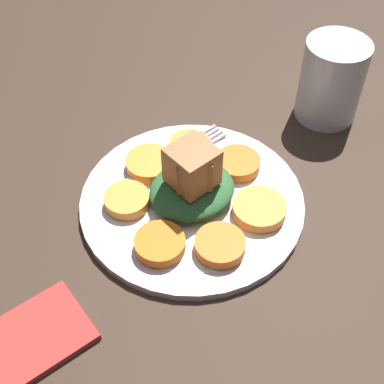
% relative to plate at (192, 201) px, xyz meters
% --- Properties ---
extents(table_slab, '(1.20, 1.20, 0.02)m').
position_rel_plate_xyz_m(table_slab, '(0.00, 0.00, -0.02)').
color(table_slab, '#38281E').
rests_on(table_slab, ground).
extents(plate, '(0.25, 0.25, 0.01)m').
position_rel_plate_xyz_m(plate, '(0.00, 0.00, 0.00)').
color(plate, silver).
rests_on(plate, table_slab).
extents(carrot_slice_0, '(0.06, 0.06, 0.01)m').
position_rel_plate_xyz_m(carrot_slice_0, '(0.01, -0.07, 0.01)').
color(carrot_slice_0, orange).
rests_on(carrot_slice_0, plate).
extents(carrot_slice_1, '(0.05, 0.05, 0.01)m').
position_rel_plate_xyz_m(carrot_slice_1, '(0.06, -0.04, 0.01)').
color(carrot_slice_1, orange).
rests_on(carrot_slice_1, plate).
extents(carrot_slice_2, '(0.05, 0.05, 0.01)m').
position_rel_plate_xyz_m(carrot_slice_2, '(0.07, 0.03, 0.01)').
color(carrot_slice_2, orange).
rests_on(carrot_slice_2, plate).
extents(carrot_slice_3, '(0.05, 0.05, 0.01)m').
position_rel_plate_xyz_m(carrot_slice_3, '(0.02, 0.07, 0.01)').
color(carrot_slice_3, orange).
rests_on(carrot_slice_3, plate).
extents(carrot_slice_4, '(0.06, 0.06, 0.01)m').
position_rel_plate_xyz_m(carrot_slice_4, '(-0.04, 0.06, 0.01)').
color(carrot_slice_4, orange).
rests_on(carrot_slice_4, plate).
extents(carrot_slice_5, '(0.05, 0.05, 0.01)m').
position_rel_plate_xyz_m(carrot_slice_5, '(-0.07, -0.01, 0.01)').
color(carrot_slice_5, orange).
rests_on(carrot_slice_5, plate).
extents(carrot_slice_6, '(0.05, 0.05, 0.01)m').
position_rel_plate_xyz_m(carrot_slice_6, '(-0.04, -0.06, 0.01)').
color(carrot_slice_6, orange).
rests_on(carrot_slice_6, plate).
extents(center_pile, '(0.10, 0.09, 0.07)m').
position_rel_plate_xyz_m(center_pile, '(-0.00, -0.00, 0.04)').
color(center_pile, '#2D6033').
rests_on(center_pile, plate).
extents(fork, '(0.17, 0.03, 0.00)m').
position_rel_plate_xyz_m(fork, '(-0.02, -0.06, 0.01)').
color(fork, silver).
rests_on(fork, plate).
extents(water_glass, '(0.08, 0.08, 0.11)m').
position_rel_plate_xyz_m(water_glass, '(-0.24, -0.02, 0.05)').
color(water_glass, silver).
rests_on(water_glass, table_slab).
extents(napkin, '(0.12, 0.07, 0.01)m').
position_rel_plate_xyz_m(napkin, '(0.23, 0.04, -0.00)').
color(napkin, '#B2332D').
rests_on(napkin, table_slab).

